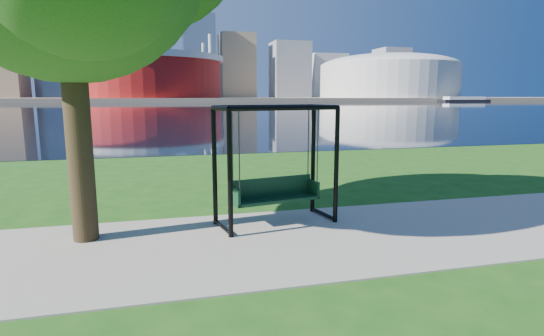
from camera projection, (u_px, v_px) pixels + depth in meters
name	position (u px, v px, depth m)	size (l,w,h in m)	color
ground	(261.00, 234.00, 8.50)	(900.00, 900.00, 0.00)	#1E5114
path	(267.00, 242.00, 8.02)	(120.00, 4.00, 0.03)	#9E937F
river	(170.00, 108.00, 105.94)	(900.00, 180.00, 0.02)	black
far_bank	(165.00, 99.00, 300.67)	(900.00, 228.00, 2.00)	#937F60
stadium	(146.00, 75.00, 228.20)	(83.00, 83.00, 32.00)	maroon
arena	(388.00, 75.00, 263.30)	(84.00, 84.00, 26.56)	beige
skyline	(157.00, 50.00, 306.61)	(392.00, 66.00, 96.50)	gray
swing	(275.00, 168.00, 9.01)	(2.65, 1.52, 2.55)	black
barge	(464.00, 99.00, 224.85)	(27.25, 7.97, 2.71)	black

